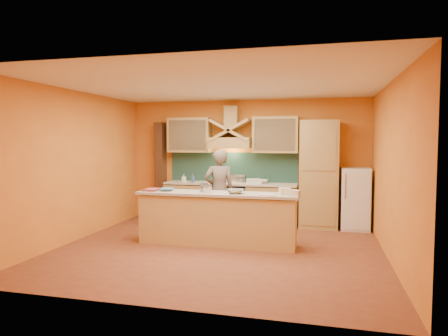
% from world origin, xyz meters
% --- Properties ---
extents(floor, '(5.50, 5.00, 0.01)m').
position_xyz_m(floor, '(0.00, 0.00, 0.00)').
color(floor, brown).
rests_on(floor, ground).
extents(ceiling, '(5.50, 5.00, 0.01)m').
position_xyz_m(ceiling, '(0.00, 0.00, 2.80)').
color(ceiling, white).
rests_on(ceiling, wall_back).
extents(wall_back, '(5.50, 0.02, 2.80)m').
position_xyz_m(wall_back, '(0.00, 2.50, 1.40)').
color(wall_back, orange).
rests_on(wall_back, floor).
extents(wall_front, '(5.50, 0.02, 2.80)m').
position_xyz_m(wall_front, '(0.00, -2.50, 1.40)').
color(wall_front, orange).
rests_on(wall_front, floor).
extents(wall_left, '(0.02, 5.00, 2.80)m').
position_xyz_m(wall_left, '(-2.75, 0.00, 1.40)').
color(wall_left, orange).
rests_on(wall_left, floor).
extents(wall_right, '(0.02, 5.00, 2.80)m').
position_xyz_m(wall_right, '(2.75, 0.00, 1.40)').
color(wall_right, orange).
rests_on(wall_right, floor).
extents(base_cabinet_left, '(1.10, 0.60, 0.86)m').
position_xyz_m(base_cabinet_left, '(-1.25, 2.20, 0.43)').
color(base_cabinet_left, tan).
rests_on(base_cabinet_left, floor).
extents(base_cabinet_right, '(1.10, 0.60, 0.86)m').
position_xyz_m(base_cabinet_right, '(0.65, 2.20, 0.43)').
color(base_cabinet_right, tan).
rests_on(base_cabinet_right, floor).
extents(counter_top, '(3.00, 0.62, 0.04)m').
position_xyz_m(counter_top, '(-0.30, 2.20, 0.90)').
color(counter_top, '#B6AD9A').
rests_on(counter_top, base_cabinet_left).
extents(stove, '(0.60, 0.58, 0.90)m').
position_xyz_m(stove, '(-0.30, 2.20, 0.45)').
color(stove, black).
rests_on(stove, floor).
extents(backsplash, '(3.00, 0.03, 0.70)m').
position_xyz_m(backsplash, '(-0.30, 2.48, 1.25)').
color(backsplash, '#193932').
rests_on(backsplash, wall_back).
extents(range_hood, '(0.92, 0.50, 0.24)m').
position_xyz_m(range_hood, '(-0.30, 2.25, 1.82)').
color(range_hood, tan).
rests_on(range_hood, wall_back).
extents(hood_chimney, '(0.30, 0.30, 0.50)m').
position_xyz_m(hood_chimney, '(-0.30, 2.35, 2.40)').
color(hood_chimney, tan).
rests_on(hood_chimney, wall_back).
extents(upper_cabinet_left, '(1.00, 0.35, 0.80)m').
position_xyz_m(upper_cabinet_left, '(-1.30, 2.33, 2.00)').
color(upper_cabinet_left, tan).
rests_on(upper_cabinet_left, wall_back).
extents(upper_cabinet_right, '(1.00, 0.35, 0.80)m').
position_xyz_m(upper_cabinet_right, '(0.70, 2.33, 2.00)').
color(upper_cabinet_right, tan).
rests_on(upper_cabinet_right, wall_back).
extents(pantry_column, '(0.80, 0.60, 2.30)m').
position_xyz_m(pantry_column, '(1.65, 2.20, 1.15)').
color(pantry_column, tan).
rests_on(pantry_column, floor).
extents(fridge, '(0.58, 0.60, 1.30)m').
position_xyz_m(fridge, '(2.40, 2.20, 0.65)').
color(fridge, white).
rests_on(fridge, floor).
extents(trim_column_left, '(0.20, 0.30, 2.30)m').
position_xyz_m(trim_column_left, '(-2.05, 2.35, 1.15)').
color(trim_column_left, '#472816').
rests_on(trim_column_left, floor).
extents(island_body, '(2.80, 0.55, 0.88)m').
position_xyz_m(island_body, '(-0.10, 0.30, 0.44)').
color(island_body, tan).
rests_on(island_body, floor).
extents(island_top, '(2.90, 0.62, 0.05)m').
position_xyz_m(island_top, '(-0.10, 0.30, 0.92)').
color(island_top, '#B6AD9A').
rests_on(island_top, island_body).
extents(person, '(0.72, 0.60, 1.70)m').
position_xyz_m(person, '(-0.34, 1.37, 0.85)').
color(person, '#70665B').
rests_on(person, floor).
extents(pot_large, '(0.30, 0.30, 0.15)m').
position_xyz_m(pot_large, '(-0.48, 2.18, 0.97)').
color(pot_large, '#ADACB3').
rests_on(pot_large, stove).
extents(pot_small, '(0.23, 0.23, 0.12)m').
position_xyz_m(pot_small, '(-0.10, 2.35, 0.96)').
color(pot_small, '#BCBCC3').
rests_on(pot_small, stove).
extents(soap_bottle_a, '(0.10, 0.10, 0.17)m').
position_xyz_m(soap_bottle_a, '(-1.40, 2.17, 1.01)').
color(soap_bottle_a, white).
rests_on(soap_bottle_a, counter_top).
extents(soap_bottle_b, '(0.11, 0.11, 0.21)m').
position_xyz_m(soap_bottle_b, '(-1.14, 2.04, 1.02)').
color(soap_bottle_b, '#344B8F').
rests_on(soap_bottle_b, counter_top).
extents(bowl_back, '(0.26, 0.26, 0.08)m').
position_xyz_m(bowl_back, '(0.41, 2.29, 0.96)').
color(bowl_back, silver).
rests_on(bowl_back, counter_top).
extents(dish_rack, '(0.37, 0.34, 0.11)m').
position_xyz_m(dish_rack, '(0.26, 2.11, 0.97)').
color(dish_rack, silver).
rests_on(dish_rack, counter_top).
extents(book_lower, '(0.27, 0.35, 0.03)m').
position_xyz_m(book_lower, '(-1.48, 0.29, 0.96)').
color(book_lower, '#AF413E').
rests_on(book_lower, island_top).
extents(book_upper, '(0.29, 0.36, 0.02)m').
position_xyz_m(book_upper, '(-1.18, 0.31, 0.98)').
color(book_upper, teal).
rests_on(book_upper, island_top).
extents(jar_large, '(0.16, 0.16, 0.15)m').
position_xyz_m(jar_large, '(-0.35, 0.35, 1.02)').
color(jar_large, silver).
rests_on(jar_large, island_top).
extents(jar_small, '(0.15, 0.15, 0.14)m').
position_xyz_m(jar_small, '(-0.30, 0.29, 1.01)').
color(jar_small, silver).
rests_on(jar_small, island_top).
extents(kitchen_scale, '(0.14, 0.14, 0.11)m').
position_xyz_m(kitchen_scale, '(-0.24, 0.16, 1.00)').
color(kitchen_scale, silver).
rests_on(kitchen_scale, island_top).
extents(mixing_bowl, '(0.34, 0.34, 0.08)m').
position_xyz_m(mixing_bowl, '(0.25, 0.24, 0.98)').
color(mixing_bowl, silver).
rests_on(mixing_bowl, island_top).
extents(cloth, '(0.30, 0.25, 0.02)m').
position_xyz_m(cloth, '(0.83, 0.14, 0.95)').
color(cloth, beige).
rests_on(cloth, island_top).
extents(grocery_bag_a, '(0.22, 0.20, 0.12)m').
position_xyz_m(grocery_bag_a, '(1.11, 0.27, 1.00)').
color(grocery_bag_a, beige).
rests_on(grocery_bag_a, island_top).
extents(grocery_bag_b, '(0.20, 0.18, 0.10)m').
position_xyz_m(grocery_bag_b, '(1.28, 0.12, 1.00)').
color(grocery_bag_b, beige).
rests_on(grocery_bag_b, island_top).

